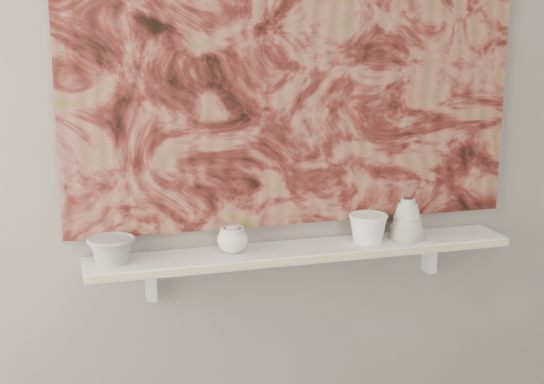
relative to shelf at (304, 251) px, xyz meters
name	(u,v)px	position (x,y,z in m)	size (l,w,h in m)	color
wall_back	(296,114)	(0.00, 0.09, 0.44)	(3.60, 3.60, 0.00)	gray
shelf	(304,251)	(0.00, 0.00, 0.00)	(1.40, 0.18, 0.03)	white
shelf_stripe	(313,260)	(0.00, -0.09, 0.00)	(1.40, 0.01, 0.02)	beige
bracket_left	(151,281)	(-0.49, 0.06, -0.07)	(0.03, 0.06, 0.12)	white
bracket_right	(429,255)	(0.49, 0.06, -0.07)	(0.03, 0.06, 0.12)	white
painting	(297,55)	(0.00, 0.08, 0.62)	(1.50, 0.03, 1.10)	maroon
house_motif	(423,145)	(0.45, 0.07, 0.32)	(0.09, 0.00, 0.08)	black
bowl_grey	(112,250)	(-0.61, 0.00, 0.06)	(0.15, 0.15, 0.08)	gray
cup_cream	(232,240)	(-0.24, 0.00, 0.06)	(0.10, 0.10, 0.09)	silver
bell_vessel	(407,218)	(0.37, 0.00, 0.08)	(0.12, 0.12, 0.14)	beige
bowl_white	(368,228)	(0.22, 0.00, 0.06)	(0.13, 0.13, 0.09)	white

